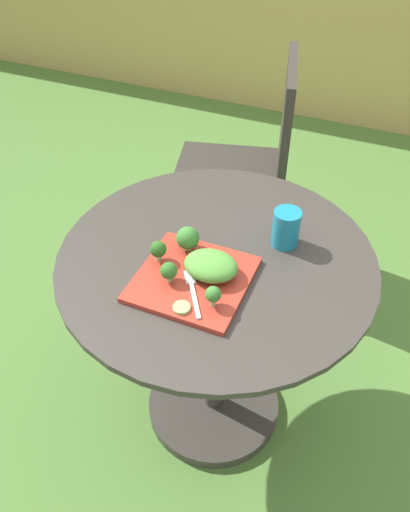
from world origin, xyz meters
TOP-DOWN VIEW (x-y plane):
  - ground_plane at (0.00, 0.00)m, footprint 12.00×12.00m
  - bamboo_fence at (0.00, 2.27)m, footprint 8.00×0.08m
  - patio_table at (0.00, 0.00)m, footprint 0.81×0.81m
  - patio_chair at (-0.15, 0.76)m, footprint 0.54×0.54m
  - salad_plate at (-0.02, -0.11)m, footprint 0.26×0.26m
  - drinking_glass at (0.14, 0.11)m, footprint 0.07×0.07m
  - fork at (-0.00, -0.15)m, footprint 0.10×0.14m
  - lettuce_mound at (0.02, -0.08)m, footprint 0.13×0.11m
  - broccoli_floret_0 at (-0.06, -0.14)m, footprint 0.04×0.04m
  - broccoli_floret_1 at (0.06, -0.17)m, footprint 0.04×0.04m
  - broccoli_floret_2 at (-0.07, -0.02)m, footprint 0.06×0.06m
  - broccoli_floret_3 at (-0.12, -0.08)m, footprint 0.04×0.04m
  - cucumber_slice_0 at (0.00, -0.21)m, footprint 0.04×0.04m

SIDE VIEW (x-z plane):
  - ground_plane at x=0.00m, z-range 0.00..0.00m
  - patio_table at x=0.00m, z-range 0.07..0.77m
  - patio_chair at x=-0.15m, z-range 0.08..0.98m
  - salad_plate at x=-0.02m, z-range 0.70..0.71m
  - fork at x=0.00m, z-range 0.71..0.72m
  - cucumber_slice_0 at x=0.00m, z-range 0.71..0.72m
  - bamboo_fence at x=0.00m, z-range 0.00..1.44m
  - lettuce_mound at x=0.02m, z-range 0.71..0.77m
  - broccoli_floret_0 at x=-0.06m, z-range 0.72..0.77m
  - drinking_glass at x=0.14m, z-range 0.69..0.80m
  - broccoli_floret_1 at x=0.06m, z-range 0.72..0.77m
  - broccoli_floret_3 at x=-0.12m, z-range 0.72..0.78m
  - broccoli_floret_2 at x=-0.07m, z-range 0.72..0.78m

